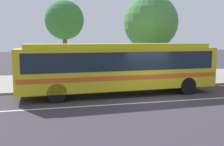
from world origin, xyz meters
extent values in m
plane|color=#39333C|center=(0.00, 0.00, 0.00)|extent=(120.00, 120.00, 0.00)
cube|color=gray|center=(0.00, 6.88, 0.06)|extent=(60.00, 8.00, 0.12)
cube|color=silver|center=(0.00, -0.80, 0.00)|extent=(56.00, 0.16, 0.01)
cube|color=gold|center=(-1.35, 1.53, 1.56)|extent=(11.38, 2.93, 2.27)
cube|color=gold|center=(-1.35, 1.53, 2.81)|extent=(10.46, 2.59, 0.24)
cube|color=#19232D|center=(-1.35, 1.53, 2.01)|extent=(10.70, 2.93, 1.00)
cube|color=#D4561A|center=(-1.35, 1.53, 1.15)|extent=(11.15, 2.95, 0.24)
cube|color=#19232D|center=(4.25, 1.73, 2.01)|extent=(0.20, 2.23, 1.09)
cylinder|color=black|center=(2.45, 2.79, 0.50)|extent=(1.01, 0.32, 1.00)
cylinder|color=black|center=(2.53, 0.55, 0.50)|extent=(1.01, 0.32, 1.00)
cylinder|color=black|center=(-5.00, 2.52, 0.50)|extent=(1.01, 0.32, 1.00)
cylinder|color=black|center=(-4.92, 0.28, 0.50)|extent=(1.01, 0.32, 1.00)
cylinder|color=#28322E|center=(-1.00, 4.93, 0.55)|extent=(0.14, 0.14, 0.85)
cylinder|color=#28322E|center=(-0.84, 4.91, 0.55)|extent=(0.14, 0.14, 0.85)
cylinder|color=#3772B9|center=(-0.92, 4.92, 1.25)|extent=(0.37, 0.37, 0.57)
sphere|color=tan|center=(-0.92, 4.92, 1.65)|extent=(0.23, 0.23, 0.23)
cylinder|color=gray|center=(3.10, 3.35, 1.42)|extent=(0.08, 0.08, 2.59)
cube|color=yellow|center=(3.10, 3.35, 2.51)|extent=(0.13, 0.44, 0.56)
cylinder|color=brown|center=(-4.04, 6.08, 1.85)|extent=(0.31, 0.31, 3.45)
sphere|color=#357739|center=(-4.04, 6.08, 4.53)|extent=(2.74, 2.74, 2.74)
cylinder|color=brown|center=(2.18, 5.44, 1.57)|extent=(0.28, 0.28, 2.90)
sphere|color=#488646|center=(2.18, 5.44, 4.42)|extent=(4.01, 4.01, 4.01)
camera|label=1|loc=(-5.39, -13.07, 3.17)|focal=42.45mm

